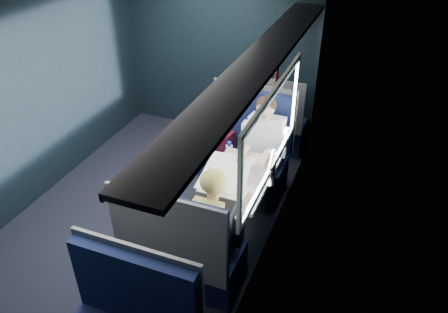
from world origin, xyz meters
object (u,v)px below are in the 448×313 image
at_px(seat_row_front, 268,123).
at_px(cup, 271,155).
at_px(bottle_small, 273,160).
at_px(seat_bay_far, 184,253).
at_px(woman, 216,222).
at_px(seat_bay_near, 245,155).
at_px(man, 263,146).
at_px(table, 236,183).
at_px(laptop, 266,172).

xyz_separation_m(seat_row_front, cup, (0.41, -1.36, 0.38)).
bearing_deg(bottle_small, seat_bay_far, -112.30).
bearing_deg(seat_row_front, woman, -84.30).
height_order(seat_bay_near, bottle_small, seat_bay_near).
xyz_separation_m(seat_bay_near, man, (0.27, -0.18, 0.30)).
xyz_separation_m(table, woman, (0.07, -0.71, 0.06)).
bearing_deg(cup, seat_row_front, 106.95).
height_order(bottle_small, cup, bottle_small).
bearing_deg(man, woman, -90.00).
height_order(seat_row_front, bottle_small, seat_row_front).
distance_m(table, laptop, 0.33).
bearing_deg(seat_bay_near, seat_bay_far, -89.39).
distance_m(seat_bay_far, woman, 0.43).
bearing_deg(table, bottle_small, 44.82).
bearing_deg(seat_bay_far, laptop, 64.20).
xyz_separation_m(table, seat_bay_near, (-0.20, 0.87, -0.24)).
bearing_deg(bottle_small, seat_bay_near, 130.76).
bearing_deg(seat_bay_near, cup, -45.13).
relative_size(man, woman, 1.00).
bearing_deg(cup, seat_bay_near, 134.87).
height_order(seat_row_front, man, man).
relative_size(seat_bay_near, seat_row_front, 1.09).
height_order(laptop, cup, laptop).
height_order(table, seat_bay_near, seat_bay_near).
xyz_separation_m(woman, laptop, (0.22, 0.80, 0.08)).
distance_m(seat_bay_near, laptop, 1.00).
xyz_separation_m(bottle_small, cup, (-0.07, 0.14, -0.05)).
bearing_deg(woman, cup, 81.89).
xyz_separation_m(seat_bay_near, woman, (0.27, -1.58, 0.31)).
xyz_separation_m(seat_row_front, laptop, (0.47, -1.70, 0.40)).
height_order(table, bottle_small, bottle_small).
relative_size(seat_row_front, man, 0.88).
relative_size(seat_bay_far, man, 0.95).
relative_size(laptop, cup, 3.63).
bearing_deg(laptop, seat_bay_near, 122.08).
height_order(seat_bay_near, woman, woman).
bearing_deg(table, laptop, 18.47).
distance_m(seat_bay_near, seat_row_front, 0.92).
relative_size(table, woman, 0.76).
relative_size(seat_row_front, bottle_small, 5.31).
bearing_deg(table, seat_bay_far, -101.78).
height_order(table, seat_row_front, seat_row_front).
bearing_deg(seat_row_front, bottle_small, -72.26).
distance_m(seat_bay_near, cup, 0.71).
height_order(table, woman, woman).
relative_size(seat_bay_near, bottle_small, 5.77).
xyz_separation_m(seat_bay_far, woman, (0.25, 0.17, 0.31)).
bearing_deg(man, bottle_small, -60.29).
bearing_deg(seat_row_front, cup, -73.05).
relative_size(seat_bay_near, laptop, 3.50).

